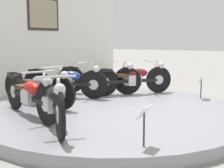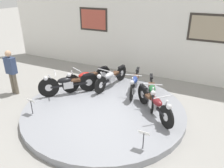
{
  "view_description": "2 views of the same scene",
  "coord_description": "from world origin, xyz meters",
  "px_view_note": "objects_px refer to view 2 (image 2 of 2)",
  "views": [
    {
      "loc": [
        -5.11,
        -2.6,
        1.52
      ],
      "look_at": [
        -0.04,
        0.01,
        0.66
      ],
      "focal_mm": 50.0,
      "sensor_mm": 36.0,
      "label": 1
    },
    {
      "loc": [
        2.79,
        -5.14,
        3.64
      ],
      "look_at": [
        0.14,
        0.26,
        0.88
      ],
      "focal_mm": 35.0,
      "sensor_mm": 36.0,
      "label": 2
    }
  ],
  "objects_px": {
    "motorcycle_blue": "(135,82)",
    "motorcycle_maroon": "(155,103)",
    "motorcycle_black": "(68,83)",
    "motorcycle_green": "(152,91)",
    "motorcycle_red": "(87,78)",
    "info_placard_front_left": "(31,103)",
    "info_placard_front_centre": "(144,135)",
    "visitor_standing": "(11,70)",
    "motorcycle_silver": "(111,77)"
  },
  "relations": [
    {
      "from": "info_placard_front_centre",
      "to": "motorcycle_maroon",
      "type": "bearing_deg",
      "value": 96.98
    },
    {
      "from": "motorcycle_maroon",
      "to": "info_placard_front_centre",
      "type": "relative_size",
      "value": 2.81
    },
    {
      "from": "motorcycle_black",
      "to": "info_placard_front_left",
      "type": "height_order",
      "value": "motorcycle_black"
    },
    {
      "from": "motorcycle_silver",
      "to": "motorcycle_black",
      "type": "bearing_deg",
      "value": -131.8
    },
    {
      "from": "motorcycle_black",
      "to": "motorcycle_green",
      "type": "bearing_deg",
      "value": 14.9
    },
    {
      "from": "motorcycle_blue",
      "to": "motorcycle_maroon",
      "type": "bearing_deg",
      "value": -48.32
    },
    {
      "from": "visitor_standing",
      "to": "motorcycle_green",
      "type": "bearing_deg",
      "value": 14.52
    },
    {
      "from": "motorcycle_blue",
      "to": "motorcycle_green",
      "type": "xyz_separation_m",
      "value": [
        0.74,
        -0.45,
        0.01
      ]
    },
    {
      "from": "motorcycle_green",
      "to": "info_placard_front_left",
      "type": "height_order",
      "value": "motorcycle_green"
    },
    {
      "from": "visitor_standing",
      "to": "motorcycle_silver",
      "type": "bearing_deg",
      "value": 28.58
    },
    {
      "from": "motorcycle_silver",
      "to": "motorcycle_green",
      "type": "xyz_separation_m",
      "value": [
        1.66,
        -0.45,
        0.01
      ]
    },
    {
      "from": "info_placard_front_centre",
      "to": "visitor_standing",
      "type": "bearing_deg",
      "value": 169.16
    },
    {
      "from": "motorcycle_blue",
      "to": "info_placard_front_left",
      "type": "relative_size",
      "value": 3.78
    },
    {
      "from": "motorcycle_red",
      "to": "motorcycle_maroon",
      "type": "height_order",
      "value": "motorcycle_red"
    },
    {
      "from": "motorcycle_blue",
      "to": "motorcycle_green",
      "type": "height_order",
      "value": "motorcycle_green"
    },
    {
      "from": "info_placard_front_centre",
      "to": "visitor_standing",
      "type": "distance_m",
      "value": 5.32
    },
    {
      "from": "motorcycle_silver",
      "to": "motorcycle_blue",
      "type": "height_order",
      "value": "motorcycle_blue"
    },
    {
      "from": "motorcycle_silver",
      "to": "motorcycle_maroon",
      "type": "bearing_deg",
      "value": -30.76
    },
    {
      "from": "motorcycle_black",
      "to": "info_placard_front_centre",
      "type": "relative_size",
      "value": 2.89
    },
    {
      "from": "motorcycle_black",
      "to": "motorcycle_green",
      "type": "xyz_separation_m",
      "value": [
        2.7,
        0.72,
        -0.02
      ]
    },
    {
      "from": "motorcycle_blue",
      "to": "info_placard_front_left",
      "type": "bearing_deg",
      "value": -128.83
    },
    {
      "from": "motorcycle_blue",
      "to": "motorcycle_maroon",
      "type": "distance_m",
      "value": 1.57
    },
    {
      "from": "motorcycle_silver",
      "to": "visitor_standing",
      "type": "relative_size",
      "value": 1.21
    },
    {
      "from": "motorcycle_blue",
      "to": "motorcycle_black",
      "type": "bearing_deg",
      "value": -149.28
    },
    {
      "from": "motorcycle_blue",
      "to": "info_placard_front_left",
      "type": "xyz_separation_m",
      "value": [
        -2.15,
        -2.67,
        -0.01
      ]
    },
    {
      "from": "motorcycle_black",
      "to": "motorcycle_red",
      "type": "bearing_deg",
      "value": 67.7
    },
    {
      "from": "motorcycle_green",
      "to": "info_placard_front_left",
      "type": "bearing_deg",
      "value": -142.42
    },
    {
      "from": "motorcycle_silver",
      "to": "motorcycle_maroon",
      "type": "distance_m",
      "value": 2.28
    },
    {
      "from": "motorcycle_blue",
      "to": "info_placard_front_centre",
      "type": "height_order",
      "value": "motorcycle_blue"
    },
    {
      "from": "motorcycle_blue",
      "to": "visitor_standing",
      "type": "xyz_separation_m",
      "value": [
        -3.99,
        -1.67,
        0.33
      ]
    },
    {
      "from": "motorcycle_red",
      "to": "visitor_standing",
      "type": "height_order",
      "value": "visitor_standing"
    },
    {
      "from": "motorcycle_red",
      "to": "motorcycle_blue",
      "type": "height_order",
      "value": "motorcycle_red"
    },
    {
      "from": "motorcycle_silver",
      "to": "info_placard_front_centre",
      "type": "height_order",
      "value": "motorcycle_silver"
    },
    {
      "from": "motorcycle_red",
      "to": "motorcycle_silver",
      "type": "xyz_separation_m",
      "value": [
        0.75,
        0.44,
        -0.02
      ]
    },
    {
      "from": "info_placard_front_centre",
      "to": "visitor_standing",
      "type": "height_order",
      "value": "visitor_standing"
    },
    {
      "from": "info_placard_front_left",
      "to": "visitor_standing",
      "type": "bearing_deg",
      "value": 151.49
    },
    {
      "from": "motorcycle_blue",
      "to": "motorcycle_maroon",
      "type": "xyz_separation_m",
      "value": [
        1.04,
        -1.17,
        0.0
      ]
    },
    {
      "from": "motorcycle_black",
      "to": "motorcycle_silver",
      "type": "height_order",
      "value": "motorcycle_black"
    },
    {
      "from": "motorcycle_red",
      "to": "motorcycle_green",
      "type": "distance_m",
      "value": 2.41
    },
    {
      "from": "motorcycle_black",
      "to": "visitor_standing",
      "type": "bearing_deg",
      "value": -165.99
    },
    {
      "from": "motorcycle_black",
      "to": "info_placard_front_centre",
      "type": "bearing_deg",
      "value": -25.24
    },
    {
      "from": "info_placard_front_left",
      "to": "motorcycle_maroon",
      "type": "bearing_deg",
      "value": 25.2
    },
    {
      "from": "motorcycle_black",
      "to": "motorcycle_green",
      "type": "distance_m",
      "value": 2.8
    },
    {
      "from": "info_placard_front_left",
      "to": "info_placard_front_centre",
      "type": "bearing_deg",
      "value": 0.0
    },
    {
      "from": "motorcycle_red",
      "to": "info_placard_front_centre",
      "type": "bearing_deg",
      "value": -37.57
    },
    {
      "from": "motorcycle_green",
      "to": "info_placard_front_centre",
      "type": "height_order",
      "value": "motorcycle_green"
    },
    {
      "from": "motorcycle_red",
      "to": "info_placard_front_centre",
      "type": "relative_size",
      "value": 3.58
    },
    {
      "from": "motorcycle_blue",
      "to": "motorcycle_maroon",
      "type": "height_order",
      "value": "motorcycle_maroon"
    },
    {
      "from": "motorcycle_blue",
      "to": "visitor_standing",
      "type": "bearing_deg",
      "value": -157.25
    },
    {
      "from": "motorcycle_red",
      "to": "motorcycle_maroon",
      "type": "distance_m",
      "value": 2.8
    }
  ]
}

